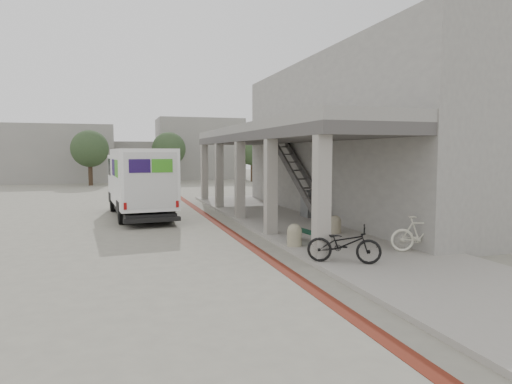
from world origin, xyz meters
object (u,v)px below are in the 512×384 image
object	(u,v)px
utility_cabinet	(309,204)
bench	(307,234)
bicycle_cream	(421,234)
bicycle_black	(344,244)
fedex_truck	(140,181)

from	to	relation	value
utility_cabinet	bench	bearing A→B (deg)	-119.82
bench	bicycle_cream	world-z (taller)	bicycle_cream
bicycle_black	utility_cabinet	bearing A→B (deg)	11.67
utility_cabinet	bicycle_black	bearing A→B (deg)	-113.01
bench	bicycle_cream	xyz separation A→B (m)	(2.55, -2.07, 0.23)
bicycle_black	bicycle_cream	size ratio (longest dim) A/B	1.09
bench	bicycle_black	bearing A→B (deg)	-100.69
fedex_truck	utility_cabinet	distance (m)	7.58
bicycle_black	bicycle_cream	bearing A→B (deg)	-50.23
utility_cabinet	bicycle_cream	world-z (taller)	utility_cabinet
bench	fedex_truck	bearing A→B (deg)	110.16
bicycle_black	bicycle_cream	distance (m)	2.70
bench	utility_cabinet	world-z (taller)	utility_cabinet
utility_cabinet	fedex_truck	bearing A→B (deg)	151.23
utility_cabinet	bicycle_black	world-z (taller)	utility_cabinet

